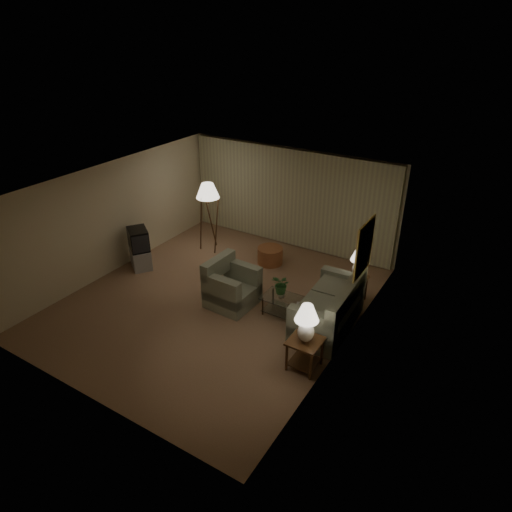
# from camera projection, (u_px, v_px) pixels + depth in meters

# --- Properties ---
(ground) EXTENTS (7.00, 7.00, 0.00)m
(ground) POSITION_uv_depth(u_px,v_px,m) (216.00, 300.00, 10.24)
(ground) COLOR #9F7957
(ground) RESTS_ON ground
(room_shell) EXTENTS (6.04, 7.02, 2.72)m
(room_shell) POSITION_uv_depth(u_px,v_px,m) (252.00, 207.00, 10.55)
(room_shell) COLOR beige
(room_shell) RESTS_ON ground
(sofa) EXTENTS (1.98, 1.11, 0.85)m
(sofa) POSITION_uv_depth(u_px,v_px,m) (328.00, 309.00, 9.19)
(sofa) COLOR gray
(sofa) RESTS_ON ground
(armchair) EXTENTS (1.06, 1.01, 0.83)m
(armchair) POSITION_uv_depth(u_px,v_px,m) (232.00, 288.00, 9.93)
(armchair) COLOR gray
(armchair) RESTS_ON ground
(side_table_near) EXTENTS (0.57, 0.57, 0.60)m
(side_table_near) POSITION_uv_depth(u_px,v_px,m) (305.00, 349.00, 8.10)
(side_table_near) COLOR #3D2010
(side_table_near) RESTS_ON ground
(side_table_far) EXTENTS (0.45, 0.38, 0.60)m
(side_table_far) POSITION_uv_depth(u_px,v_px,m) (357.00, 285.00, 10.08)
(side_table_far) COLOR #3D2010
(side_table_far) RESTS_ON ground
(table_lamp_near) EXTENTS (0.43, 0.43, 0.74)m
(table_lamp_near) POSITION_uv_depth(u_px,v_px,m) (307.00, 320.00, 7.81)
(table_lamp_near) COLOR white
(table_lamp_near) RESTS_ON side_table_near
(table_lamp_far) EXTENTS (0.40, 0.40, 0.69)m
(table_lamp_far) POSITION_uv_depth(u_px,v_px,m) (360.00, 260.00, 9.79)
(table_lamp_far) COLOR white
(table_lamp_far) RESTS_ON side_table_far
(coffee_table) EXTENTS (1.08, 0.59, 0.41)m
(coffee_table) POSITION_uv_depth(u_px,v_px,m) (287.00, 305.00, 9.58)
(coffee_table) COLOR silver
(coffee_table) RESTS_ON ground
(tv_cabinet) EXTENTS (1.13, 1.11, 0.50)m
(tv_cabinet) POSITION_uv_depth(u_px,v_px,m) (141.00, 258.00, 11.52)
(tv_cabinet) COLOR #B4B4B7
(tv_cabinet) RESTS_ON ground
(crt_tv) EXTENTS (1.04, 1.03, 0.53)m
(crt_tv) POSITION_uv_depth(u_px,v_px,m) (138.00, 239.00, 11.28)
(crt_tv) COLOR black
(crt_tv) RESTS_ON tv_cabinet
(floor_lamp) EXTENTS (0.61, 0.61, 1.87)m
(floor_lamp) POSITION_uv_depth(u_px,v_px,m) (209.00, 216.00, 12.05)
(floor_lamp) COLOR #3D2010
(floor_lamp) RESTS_ON ground
(ottoman) EXTENTS (0.82, 0.82, 0.43)m
(ottoman) POSITION_uv_depth(u_px,v_px,m) (270.00, 255.00, 11.70)
(ottoman) COLOR #AB6539
(ottoman) RESTS_ON ground
(vase) EXTENTS (0.19, 0.19, 0.15)m
(vase) POSITION_uv_depth(u_px,v_px,m) (281.00, 294.00, 9.55)
(vase) COLOR silver
(vase) RESTS_ON coffee_table
(flowers) EXTENTS (0.48, 0.45, 0.43)m
(flowers) POSITION_uv_depth(u_px,v_px,m) (282.00, 282.00, 9.41)
(flowers) COLOR #306A2F
(flowers) RESTS_ON vase
(book) EXTENTS (0.23, 0.27, 0.02)m
(book) POSITION_uv_depth(u_px,v_px,m) (296.00, 305.00, 9.32)
(book) COLOR olive
(book) RESTS_ON coffee_table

